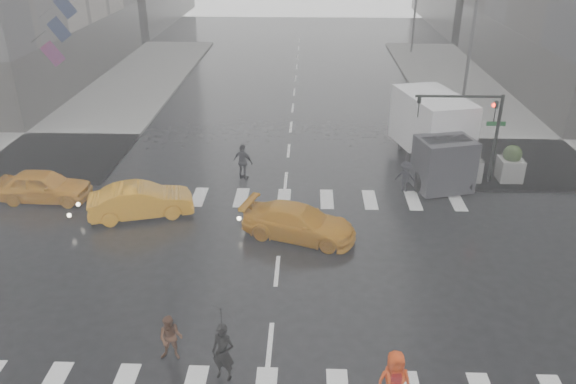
{
  "coord_description": "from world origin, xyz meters",
  "views": [
    {
      "loc": [
        1.05,
        -17.39,
        11.74
      ],
      "look_at": [
        0.33,
        2.0,
        2.28
      ],
      "focal_mm": 35.0,
      "sensor_mm": 36.0,
      "label": 1
    }
  ],
  "objects_px": {
    "pedestrian_brown": "(171,338)",
    "box_truck": "(435,133)",
    "pedestrian_orange": "(394,382)",
    "traffic_signal_pole": "(477,121)",
    "taxi_front": "(44,186)",
    "taxi_mid": "(141,201)"
  },
  "relations": [
    {
      "from": "taxi_mid",
      "to": "traffic_signal_pole",
      "type": "bearing_deg",
      "value": -91.71
    },
    {
      "from": "taxi_mid",
      "to": "pedestrian_orange",
      "type": "bearing_deg",
      "value": -153.93
    },
    {
      "from": "taxi_mid",
      "to": "taxi_front",
      "type": "bearing_deg",
      "value": 58.31
    },
    {
      "from": "pedestrian_brown",
      "to": "taxi_front",
      "type": "xyz_separation_m",
      "value": [
        -8.19,
        10.13,
        -0.02
      ]
    },
    {
      "from": "taxi_front",
      "to": "taxi_mid",
      "type": "relative_size",
      "value": 0.96
    },
    {
      "from": "pedestrian_brown",
      "to": "pedestrian_orange",
      "type": "xyz_separation_m",
      "value": [
        6.24,
        -1.69,
        0.2
      ]
    },
    {
      "from": "pedestrian_brown",
      "to": "box_truck",
      "type": "distance_m",
      "value": 17.79
    },
    {
      "from": "taxi_front",
      "to": "box_truck",
      "type": "height_order",
      "value": "box_truck"
    },
    {
      "from": "traffic_signal_pole",
      "to": "pedestrian_brown",
      "type": "xyz_separation_m",
      "value": [
        -11.85,
        -12.7,
        -2.47
      ]
    },
    {
      "from": "traffic_signal_pole",
      "to": "pedestrian_brown",
      "type": "distance_m",
      "value": 17.54
    },
    {
      "from": "box_truck",
      "to": "taxi_front",
      "type": "bearing_deg",
      "value": 178.15
    },
    {
      "from": "traffic_signal_pole",
      "to": "pedestrian_brown",
      "type": "relative_size",
      "value": 3.02
    },
    {
      "from": "pedestrian_orange",
      "to": "taxi_front",
      "type": "distance_m",
      "value": 18.66
    },
    {
      "from": "pedestrian_orange",
      "to": "box_truck",
      "type": "xyz_separation_m",
      "value": [
        4.11,
        16.11,
        1.02
      ]
    },
    {
      "from": "box_truck",
      "to": "traffic_signal_pole",
      "type": "bearing_deg",
      "value": -63.69
    },
    {
      "from": "pedestrian_brown",
      "to": "box_truck",
      "type": "height_order",
      "value": "box_truck"
    },
    {
      "from": "pedestrian_orange",
      "to": "box_truck",
      "type": "distance_m",
      "value": 16.66
    },
    {
      "from": "traffic_signal_pole",
      "to": "box_truck",
      "type": "height_order",
      "value": "traffic_signal_pole"
    },
    {
      "from": "pedestrian_orange",
      "to": "taxi_front",
      "type": "xyz_separation_m",
      "value": [
        -14.43,
        11.83,
        -0.22
      ]
    },
    {
      "from": "taxi_mid",
      "to": "box_truck",
      "type": "distance_m",
      "value": 14.81
    },
    {
      "from": "taxi_mid",
      "to": "pedestrian_brown",
      "type": "bearing_deg",
      "value": -175.66
    },
    {
      "from": "traffic_signal_pole",
      "to": "pedestrian_orange",
      "type": "height_order",
      "value": "traffic_signal_pole"
    }
  ]
}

